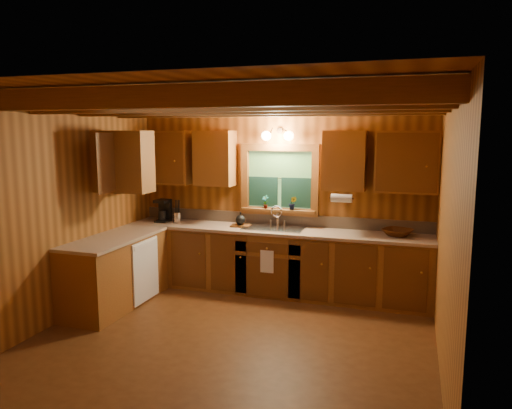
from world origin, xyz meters
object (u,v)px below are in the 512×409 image
object	(u,v)px
sink	(274,232)
coffee_maker	(164,211)
cutting_board	(241,226)
wicker_basket	(398,232)

from	to	relation	value
sink	coffee_maker	xyz separation A→B (m)	(-1.70, 0.01, 0.21)
coffee_maker	cutting_board	distance (m)	1.22
sink	wicker_basket	size ratio (longest dim) A/B	2.24
cutting_board	wicker_basket	world-z (taller)	wicker_basket
coffee_maker	sink	bearing A→B (deg)	-0.25
sink	cutting_board	xyz separation A→B (m)	(-0.49, -0.01, 0.06)
cutting_board	wicker_basket	distance (m)	2.11
sink	cutting_board	bearing A→B (deg)	-178.69
sink	coffee_maker	bearing A→B (deg)	179.67
coffee_maker	cutting_board	world-z (taller)	coffee_maker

